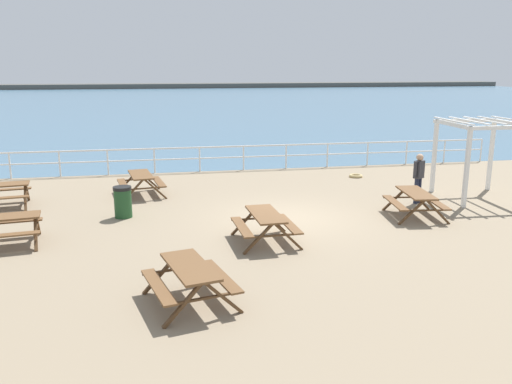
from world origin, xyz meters
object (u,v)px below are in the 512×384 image
picnic_table_corner (141,179)px  visitor (419,175)px  picnic_table_near_left (416,198)px  picnic_table_near_right (3,224)px  picnic_table_mid_centre (190,275)px  litter_bin (123,202)px  lattice_pergola (482,141)px  picnic_table_far_left (266,220)px

picnic_table_corner → visitor: bearing=-115.9°
picnic_table_near_left → visitor: 1.80m
picnic_table_near_right → picnic_table_mid_centre: same height
litter_bin → lattice_pergola: bearing=0.8°
picnic_table_near_left → lattice_pergola: bearing=-53.3°
litter_bin → visitor: bearing=-0.6°
picnic_table_corner → visitor: size_ratio=1.21×
picnic_table_near_left → picnic_table_mid_centre: size_ratio=0.94×
picnic_table_mid_centre → picnic_table_near_left: bearing=-69.6°
lattice_pergola → visitor: bearing=-171.1°
picnic_table_mid_centre → visitor: 10.14m
picnic_table_near_right → litter_bin: (2.85, 2.09, -0.10)m
picnic_table_corner → litter_bin: size_ratio=2.11×
lattice_pergola → picnic_table_far_left: bearing=-155.9°
picnic_table_far_left → visitor: size_ratio=1.12×
picnic_table_near_right → picnic_table_corner: size_ratio=0.99×
picnic_table_near_left → picnic_table_mid_centre: bearing=131.3°
picnic_table_mid_centre → litter_bin: bearing=0.6°
picnic_table_near_right → picnic_table_far_left: 6.66m
picnic_table_corner → lattice_pergola: size_ratio=0.74×
picnic_table_near_right → picnic_table_mid_centre: size_ratio=0.95×
picnic_table_near_left → picnic_table_corner: same height
picnic_table_near_left → lattice_pergola: (3.23, 1.80, 1.41)m
picnic_table_mid_centre → lattice_pergola: bearing=-71.0°
picnic_table_far_left → lattice_pergola: size_ratio=0.69×
picnic_table_far_left → picnic_table_mid_centre: bearing=144.3°
visitor → picnic_table_near_left: bearing=-62.4°
picnic_table_near_right → picnic_table_far_left: (6.59, -0.99, 0.00)m
picnic_table_mid_centre → visitor: (7.96, 6.27, 0.36)m
picnic_table_near_left → picnic_table_near_right: same height
picnic_table_near_right → picnic_table_near_left: bearing=-5.5°
lattice_pergola → picnic_table_near_left: bearing=-148.5°
picnic_table_mid_centre → picnic_table_near_right: bearing=32.7°
picnic_table_near_right → picnic_table_far_left: size_ratio=1.07×
picnic_table_mid_centre → picnic_table_far_left: same height
picnic_table_corner → picnic_table_far_left: bearing=-159.3°
picnic_table_corner → picnic_table_mid_centre: bearing=178.3°
litter_bin → picnic_table_mid_centre: bearing=-76.1°
visitor → litter_bin: (-9.53, 0.10, -0.47)m
picnic_table_mid_centre → picnic_table_corner: 9.16m
picnic_table_near_left → picnic_table_far_left: size_ratio=1.07×
picnic_table_near_left → picnic_table_far_left: 5.14m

